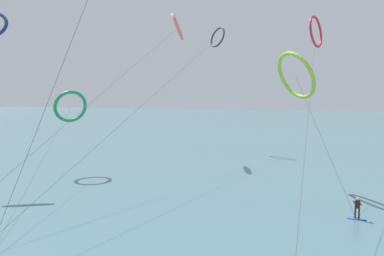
# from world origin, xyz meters

# --- Properties ---
(sea_water) EXTENTS (400.00, 200.00, 0.08)m
(sea_water) POSITION_xyz_m (0.00, 105.28, 0.04)
(sea_water) COLOR #476B75
(sea_water) RESTS_ON ground
(surfer_cobalt) EXTENTS (1.40, 0.69, 1.70)m
(surfer_cobalt) POSITION_xyz_m (10.56, 28.15, 0.82)
(surfer_cobalt) COLOR #2647B7
(surfer_cobalt) RESTS_ON ground
(kite_lime) EXTENTS (7.86, 11.81, 13.83)m
(kite_lime) POSITION_xyz_m (5.41, 37.08, 11.39)
(kite_lime) COLOR #8CC62D
(kite_lime) RESTS_ON ground
(kite_crimson) EXTENTS (2.63, 55.66, 21.59)m
(kite_crimson) POSITION_xyz_m (7.24, 58.52, 19.05)
(kite_crimson) COLOR red
(kite_crimson) RESTS_ON ground
(kite_emerald) EXTENTS (12.42, 23.90, 10.02)m
(kite_emerald) POSITION_xyz_m (-20.29, 35.00, 8.04)
(kite_emerald) COLOR #199351
(kite_emerald) RESTS_ON ground
(kite_charcoal) EXTENTS (3.70, 55.22, 21.01)m
(kite_charcoal) POSITION_xyz_m (-8.74, 59.71, 19.13)
(kite_charcoal) COLOR black
(kite_charcoal) RESTS_ON ground
(kite_coral) EXTENTS (2.92, 43.05, 21.54)m
(kite_coral) POSITION_xyz_m (-12.34, 50.01, 19.48)
(kite_coral) COLOR #EA7260
(kite_coral) RESTS_ON ground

